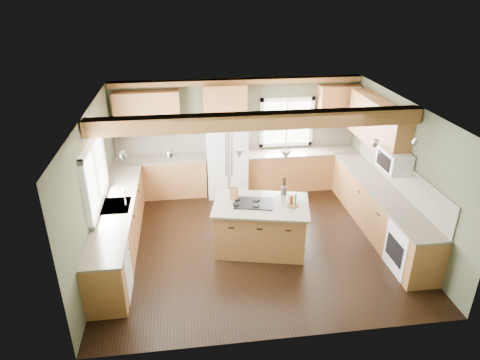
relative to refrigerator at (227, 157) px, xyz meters
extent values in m
plane|color=black|center=(0.30, -2.12, -0.90)|extent=(5.60, 5.60, 0.00)
plane|color=silver|center=(0.30, -2.12, 1.70)|extent=(5.60, 5.60, 0.00)
plane|color=#464D37|center=(0.30, 0.38, 0.40)|extent=(5.60, 0.00, 5.60)
plane|color=#464D37|center=(-2.50, -2.12, 0.40)|extent=(0.00, 5.00, 5.00)
plane|color=#464D37|center=(3.10, -2.12, 0.40)|extent=(0.00, 5.00, 5.00)
cube|color=brown|center=(0.30, -2.36, 1.57)|extent=(5.55, 0.26, 0.26)
cube|color=brown|center=(0.30, 0.28, 1.64)|extent=(5.55, 0.20, 0.10)
cube|color=brown|center=(0.30, 0.36, 0.31)|extent=(5.58, 0.03, 0.58)
cube|color=brown|center=(3.08, -2.07, 0.31)|extent=(0.03, 3.70, 0.58)
cube|color=brown|center=(-1.49, 0.08, -0.46)|extent=(2.02, 0.60, 0.88)
cube|color=#4B4237|center=(-1.49, 0.08, 0.00)|extent=(2.06, 0.64, 0.04)
cube|color=brown|center=(1.79, 0.08, -0.46)|extent=(2.62, 0.60, 0.88)
cube|color=#4B4237|center=(1.79, 0.08, 0.00)|extent=(2.66, 0.64, 0.04)
cube|color=brown|center=(-2.20, -2.07, -0.46)|extent=(0.60, 3.70, 0.88)
cube|color=#4B4237|center=(-2.20, -2.07, 0.00)|extent=(0.64, 3.74, 0.04)
cube|color=brown|center=(2.80, -2.07, -0.46)|extent=(0.60, 3.70, 0.88)
cube|color=#4B4237|center=(2.80, -2.07, 0.00)|extent=(0.64, 3.74, 0.04)
cube|color=brown|center=(-1.69, 0.21, 1.05)|extent=(1.40, 0.35, 0.90)
cube|color=brown|center=(0.00, 0.21, 1.25)|extent=(0.96, 0.35, 0.70)
cube|color=brown|center=(2.92, -1.22, 1.05)|extent=(0.35, 2.20, 0.90)
cube|color=brown|center=(2.60, 0.21, 1.05)|extent=(0.90, 0.35, 0.90)
cube|color=white|center=(-2.48, -2.07, 0.65)|extent=(0.04, 1.60, 1.05)
cube|color=white|center=(1.45, 0.36, 0.65)|extent=(1.10, 0.04, 1.00)
cube|color=#262628|center=(-2.20, -2.07, 0.01)|extent=(0.50, 0.65, 0.03)
cylinder|color=#B2B2B7|center=(-2.02, -2.07, 0.15)|extent=(0.02, 0.02, 0.28)
cube|color=white|center=(-2.19, -3.37, -0.47)|extent=(0.60, 0.60, 0.84)
cube|color=white|center=(2.79, -3.37, -0.47)|extent=(0.60, 0.72, 0.84)
cube|color=white|center=(2.88, -2.17, 0.65)|extent=(0.40, 0.70, 0.38)
cone|color=#B2B2B7|center=(-0.01, -2.27, 0.98)|extent=(0.18, 0.18, 0.16)
cone|color=#B2B2B7|center=(0.76, -2.45, 0.98)|extent=(0.18, 0.18, 0.16)
cube|color=silver|center=(0.00, 0.00, 0.00)|extent=(0.90, 0.74, 1.80)
cube|color=olive|center=(0.38, -2.36, -0.46)|extent=(1.77, 1.30, 0.88)
cube|color=#4B4237|center=(0.38, -2.36, 0.00)|extent=(1.89, 1.43, 0.04)
cube|color=black|center=(0.25, -2.33, 0.03)|extent=(0.77, 0.60, 0.02)
cube|color=brown|center=(-0.08, -2.13, 0.13)|extent=(0.16, 0.14, 0.22)
cylinder|color=#453C37|center=(0.86, -2.02, 0.10)|extent=(0.12, 0.12, 0.15)
camera|label=1|loc=(-0.89, -8.97, 3.68)|focal=32.00mm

